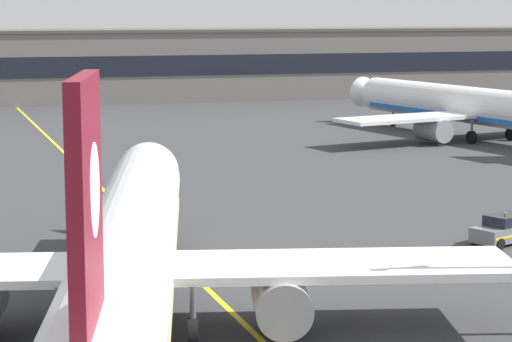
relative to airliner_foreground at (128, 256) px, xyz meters
name	(u,v)px	position (x,y,z in m)	size (l,w,h in m)	color
taxiway_centreline	(161,244)	(4.31, 16.06, -3.37)	(0.30, 180.00, 0.01)	yellow
airliner_foreground	(128,256)	(0.00, 0.00, 0.00)	(32.29, 41.14, 11.65)	white
airliner_background	(480,107)	(43.87, 53.42, -0.06)	(31.64, 40.25, 11.44)	white
service_car_nearest	(505,230)	(23.23, 11.12, -2.60)	(4.57, 3.36, 1.79)	slate
safety_cone_by_nose_gear	(110,246)	(1.36, 15.39, -3.11)	(0.44, 0.44, 0.55)	orange
terminal_building	(45,66)	(5.18, 107.07, 1.73)	(163.50, 12.40, 10.18)	slate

